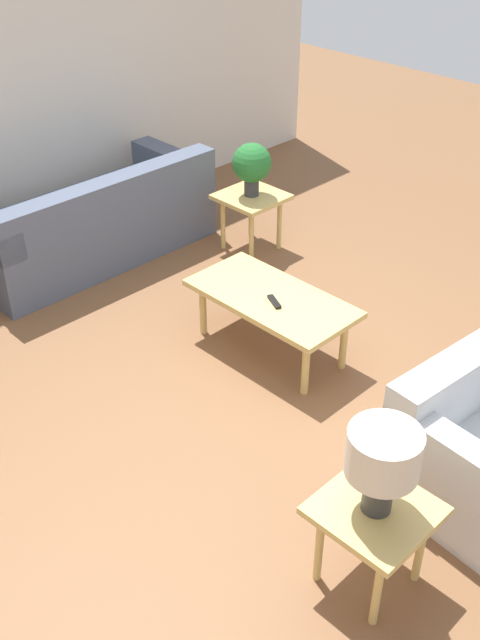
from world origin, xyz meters
name	(u,v)px	position (x,y,z in m)	size (l,w,h in m)	color
ground_plane	(273,394)	(0.00, 0.00, 0.00)	(14.00, 14.00, 0.00)	brown
sofa	(92,224)	(2.33, -0.28, 0.30)	(0.93, 2.05, 0.78)	#4C566B
coffee_table	(272,302)	(0.35, -0.34, 0.39)	(1.16, 0.58, 0.44)	tan
side_table_plant	(251,204)	(1.49, -1.31, 0.42)	(0.51, 0.51, 0.49)	tan
side_table_lamp	(374,520)	(-1.28, 0.71, 0.42)	(0.51, 0.51, 0.49)	tan
potted_plant	(252,164)	(1.49, -1.31, 0.76)	(0.32, 0.32, 0.44)	#333338
table_lamp	(383,459)	(-1.28, 0.71, 0.80)	(0.33, 0.33, 0.45)	#333333
remote_control	(274,302)	(0.27, -0.29, 0.45)	(0.16, 0.11, 0.02)	black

